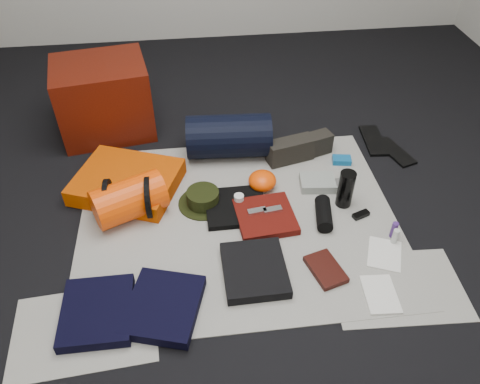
{
  "coord_description": "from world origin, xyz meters",
  "views": [
    {
      "loc": [
        -0.2,
        -1.67,
        1.7
      ],
      "look_at": [
        0.02,
        0.1,
        0.1
      ],
      "focal_mm": 35.0,
      "sensor_mm": 36.0,
      "label": 1
    }
  ],
  "objects": [
    {
      "name": "floor",
      "position": [
        0.0,
        0.0,
        -0.01
      ],
      "size": [
        4.5,
        4.5,
        0.02
      ],
      "primitive_type": "cube",
      "color": "black",
      "rests_on": "ground"
    },
    {
      "name": "newspaper_mat",
      "position": [
        0.0,
        0.0,
        0.0
      ],
      "size": [
        1.6,
        1.3,
        0.01
      ],
      "primitive_type": "cube",
      "color": "#BAB8AC",
      "rests_on": "floor"
    },
    {
      "name": "newspaper_sheet_front_left",
      "position": [
        -0.7,
        -0.55,
        0.0
      ],
      "size": [
        0.61,
        0.44,
        0.0
      ],
      "primitive_type": "cube",
      "rotation": [
        0.0,
        0.0,
        0.07
      ],
      "color": "#BAB8AC",
      "rests_on": "floor"
    },
    {
      "name": "newspaper_sheet_front_right",
      "position": [
        0.65,
        -0.5,
        0.0
      ],
      "size": [
        0.6,
        0.43,
        0.0
      ],
      "primitive_type": "cube",
      "rotation": [
        0.0,
        0.0,
        -0.05
      ],
      "color": "#BAB8AC",
      "rests_on": "floor"
    },
    {
      "name": "red_cabinet",
      "position": [
        -0.72,
        0.92,
        0.22
      ],
      "size": [
        0.61,
        0.53,
        0.45
      ],
      "primitive_type": "cube",
      "rotation": [
        0.0,
        0.0,
        0.16
      ],
      "color": "#541106",
      "rests_on": "floor"
    },
    {
      "name": "sleeping_pad",
      "position": [
        -0.57,
        0.31,
        0.05
      ],
      "size": [
        0.64,
        0.59,
        0.1
      ],
      "primitive_type": "cube",
      "rotation": [
        0.0,
        0.0,
        -0.37
      ],
      "color": "#CE4802",
      "rests_on": "newspaper_mat"
    },
    {
      "name": "stuff_sack",
      "position": [
        -0.54,
        0.1,
        0.11
      ],
      "size": [
        0.41,
        0.33,
        0.21
      ],
      "primitive_type": "cylinder",
      "rotation": [
        0.0,
        1.57,
        0.42
      ],
      "color": "#FD4504",
      "rests_on": "newspaper_mat"
    },
    {
      "name": "sack_strap_left",
      "position": [
        -0.64,
        0.1,
        0.11
      ],
      "size": [
        0.02,
        0.22,
        0.22
      ],
      "primitive_type": "cylinder",
      "rotation": [
        0.0,
        1.57,
        0.0
      ],
      "color": "black",
      "rests_on": "newspaper_mat"
    },
    {
      "name": "sack_strap_right",
      "position": [
        -0.44,
        0.1,
        0.11
      ],
      "size": [
        0.03,
        0.22,
        0.22
      ],
      "primitive_type": "cylinder",
      "rotation": [
        0.0,
        1.57,
        0.0
      ],
      "color": "black",
      "rests_on": "newspaper_mat"
    },
    {
      "name": "navy_duffel",
      "position": [
        0.01,
        0.55,
        0.13
      ],
      "size": [
        0.5,
        0.28,
        0.25
      ],
      "primitive_type": "cylinder",
      "rotation": [
        0.0,
        1.57,
        -0.06
      ],
      "color": "black",
      "rests_on": "newspaper_mat"
    },
    {
      "name": "boonie_brim",
      "position": [
        -0.17,
        0.14,
        0.01
      ],
      "size": [
        0.33,
        0.33,
        0.01
      ],
      "primitive_type": "cylinder",
      "rotation": [
        0.0,
        0.0,
        0.32
      ],
      "color": "black",
      "rests_on": "newspaper_mat"
    },
    {
      "name": "boonie_crown",
      "position": [
        -0.17,
        0.14,
        0.05
      ],
      "size": [
        0.17,
        0.17,
        0.08
      ],
      "primitive_type": "cylinder",
      "color": "black",
      "rests_on": "boonie_brim"
    },
    {
      "name": "hiking_boot_left",
      "position": [
        0.36,
        0.46,
        0.07
      ],
      "size": [
        0.29,
        0.16,
        0.14
      ],
      "primitive_type": "cube",
      "rotation": [
        0.0,
        0.0,
        0.24
      ],
      "color": "black",
      "rests_on": "newspaper_mat"
    },
    {
      "name": "hiking_boot_right",
      "position": [
        0.49,
        0.5,
        0.07
      ],
      "size": [
        0.27,
        0.17,
        0.13
      ],
      "primitive_type": "cube",
      "rotation": [
        0.0,
        0.0,
        0.32
      ],
      "color": "black",
      "rests_on": "newspaper_mat"
    },
    {
      "name": "flip_flop_left",
      "position": [
        0.91,
        0.58,
        0.01
      ],
      "size": [
        0.14,
        0.32,
        0.02
      ],
      "primitive_type": "cube",
      "rotation": [
        0.0,
        0.0,
        -0.08
      ],
      "color": "black",
      "rests_on": "floor"
    },
    {
      "name": "flip_flop_right",
      "position": [
        1.0,
        0.45,
        0.01
      ],
      "size": [
        0.18,
        0.3,
        0.02
      ],
      "primitive_type": "cube",
      "rotation": [
        0.0,
        0.0,
        0.3
      ],
      "color": "black",
      "rests_on": "floor"
    },
    {
      "name": "trousers_navy_a",
      "position": [
        -0.65,
        -0.49,
        0.03
      ],
      "size": [
        0.29,
        0.33,
        0.05
      ],
      "primitive_type": "cube",
      "rotation": [
        0.0,
        0.0,
        -0.0
      ],
      "color": "black",
      "rests_on": "newspaper_mat"
    },
    {
      "name": "trousers_navy_b",
      "position": [
        -0.38,
        -0.5,
        0.03
      ],
      "size": [
        0.38,
        0.4,
        0.05
      ],
      "primitive_type": "cube",
      "rotation": [
        0.0,
        0.0,
        -0.29
      ],
      "color": "black",
      "rests_on": "newspaper_mat"
    },
    {
      "name": "trousers_charcoal",
      "position": [
        0.03,
        -0.35,
        0.03
      ],
      "size": [
        0.29,
        0.33,
        0.05
      ],
      "primitive_type": "cube",
      "rotation": [
        0.0,
        0.0,
        0.01
      ],
      "color": "black",
      "rests_on": "newspaper_mat"
    },
    {
      "name": "black_tshirt",
      "position": [
        -0.0,
        0.08,
        0.02
      ],
      "size": [
        0.31,
        0.29,
        0.03
      ],
      "primitive_type": "cube",
      "rotation": [
        0.0,
        0.0,
        0.0
      ],
      "color": "black",
      "rests_on": "newspaper_mat"
    },
    {
      "name": "red_shirt",
      "position": [
        0.14,
        -0.02,
        0.03
      ],
      "size": [
        0.31,
        0.31,
        0.04
      ],
      "primitive_type": "cube",
      "rotation": [
        0.0,
        0.0,
        0.09
      ],
      "color": "#520E08",
      "rests_on": "newspaper_mat"
    },
    {
      "name": "orange_stuff_sack",
      "position": [
        0.16,
        0.23,
        0.06
      ],
      "size": [
        0.17,
        0.17,
        0.1
      ],
      "primitive_type": "ellipsoid",
      "rotation": [
        0.0,
        0.0,
        -0.09
      ],
      "color": "#FD4504",
      "rests_on": "newspaper_mat"
    },
    {
      "name": "first_aid_pouch",
      "position": [
        0.46,
        0.21,
        0.03
      ],
      "size": [
        0.2,
        0.16,
        0.05
      ],
      "primitive_type": "cube",
      "rotation": [
        0.0,
        0.0,
        -0.1
      ],
      "color": "gray",
      "rests_on": "newspaper_mat"
    },
    {
      "name": "water_bottle",
      "position": [
        0.56,
        0.05,
        0.11
      ],
      "size": [
        0.1,
        0.1,
        0.21
      ],
      "primitive_type": "cylinder",
      "rotation": [
        0.0,
        0.0,
        0.32
      ],
      "color": "black",
      "rests_on": "newspaper_mat"
    },
    {
      "name": "speaker",
      "position": [
        0.43,
        -0.05,
        0.05
      ],
      "size": [
        0.11,
        0.21,
        0.08
      ],
      "primitive_type": "cylinder",
      "rotation": [
        1.57,
        0.0,
        -0.18
      ],
      "color": "black",
      "rests_on": "newspaper_mat"
    },
    {
      "name": "compact_camera",
      "position": [
        0.55,
        0.18,
        0.03
      ],
      "size": [
        0.1,
        0.07,
        0.04
      ],
      "primitive_type": "cube",
      "rotation": [
        0.0,
        0.0,
        0.14
      ],
      "color": "silver",
      "rests_on": "newspaper_mat"
    },
    {
      "name": "cyan_case",
      "position": [
        0.65,
        0.39,
        0.02
      ],
      "size": [
        0.12,
        0.08,
        0.03
      ],
      "primitive_type": "cube",
      "rotation": [
        0.0,
        0.0,
        -0.17
      ],
      "color": "#0F5992",
      "rests_on": "newspaper_mat"
    },
    {
      "name": "toiletry_purple",
      "position": [
        0.74,
        -0.21,
        0.05
      ],
      "size": [
        0.04,
        0.04,
        0.09
      ],
      "primitive_type": "cylinder",
      "rotation": [
        0.0,
        0.0,
        -0.25
      ],
      "color": "#442370",
      "rests_on": "newspaper_mat"
    },
    {
      "name": "toiletry_clear",
      "position": [
        0.73,
        -0.25,
        0.05
      ],
      "size": [
        0.04,
        0.04,
        0.09
      ],
      "primitive_type": "cylinder",
      "rotation": [
        0.0,
        0.0,
        0.31
      ],
      "color": "silver",
      "rests_on": "newspaper_mat"
    },
    {
      "name": "paperback_book",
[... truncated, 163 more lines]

